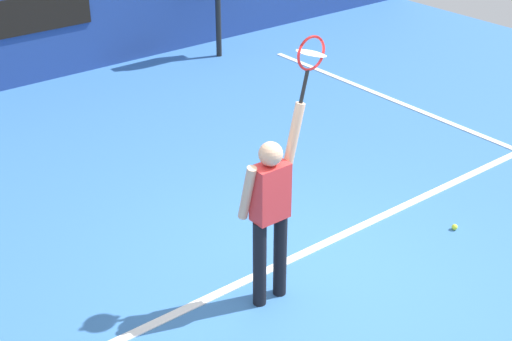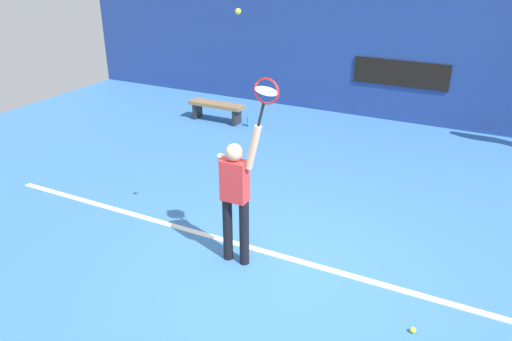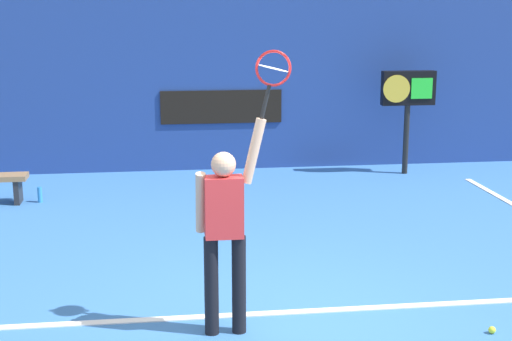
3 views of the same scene
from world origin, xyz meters
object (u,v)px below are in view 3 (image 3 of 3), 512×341
at_px(tennis_racket, 272,72).
at_px(scoreboard_clock, 408,93).
at_px(spare_ball, 492,330).
at_px(water_bottle, 40,195).
at_px(tennis_player, 225,227).

height_order(tennis_racket, scoreboard_clock, tennis_racket).
bearing_deg(spare_ball, water_bottle, 132.57).
relative_size(tennis_racket, water_bottle, 2.61).
distance_m(tennis_player, water_bottle, 5.56).
distance_m(tennis_player, tennis_racket, 1.43).
bearing_deg(tennis_racket, spare_ball, -9.53).
xyz_separation_m(scoreboard_clock, spare_ball, (-1.36, -6.47, -1.41)).
xyz_separation_m(scoreboard_clock, water_bottle, (-6.19, -1.20, -1.33)).
relative_size(tennis_racket, scoreboard_clock, 0.34).
height_order(water_bottle, spare_ball, water_bottle).
relative_size(water_bottle, spare_ball, 3.53).
distance_m(tennis_racket, spare_ball, 3.09).
distance_m(tennis_racket, scoreboard_clock, 7.05).
height_order(tennis_racket, spare_ball, tennis_racket).
xyz_separation_m(tennis_racket, spare_ball, (1.99, -0.33, -2.34)).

